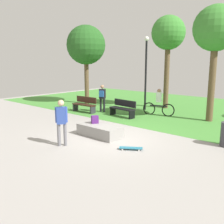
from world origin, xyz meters
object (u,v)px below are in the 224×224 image
Objects in this scene: lamp_post at (146,66)px; skateboard_by_ledge at (131,148)px; tree_leaning_ash at (216,30)px; cyclist_on_bicycle at (159,104)px; park_bench_center_lawn at (123,108)px; skater_performing_trick at (61,119)px; pedestrian_with_backpack at (102,96)px; concrete_ledge at (100,131)px; tree_broad_elm at (168,35)px; park_bench_far_left at (85,104)px; backpack_on_ledge at (95,119)px; tree_tall_oak at (86,45)px.

skateboard_by_ledge is at bearing -59.59° from lamp_post.
tree_leaning_ash is 3.18× the size of cyclist_on_bicycle.
park_bench_center_lawn is 0.29× the size of tree_leaning_ash.
skater_performing_trick is 1.01× the size of park_bench_center_lawn.
tree_leaning_ash is 6.93m from pedestrian_with_backpack.
skater_performing_trick reaches higher than concrete_ledge.
concrete_ledge is at bearing -80.56° from tree_broad_elm.
lamp_post is at bearing 149.59° from cyclist_on_bicycle.
tree_leaning_ash reaches higher than skater_performing_trick.
park_bench_far_left reaches higher than skateboard_by_ledge.
skateboard_by_ledge is at bearing -29.78° from park_bench_far_left.
lamp_post reaches higher than skateboard_by_ledge.
backpack_on_ledge is 7.22m from tree_leaning_ash.
pedestrian_with_backpack is at bearing -161.65° from tree_leaning_ash.
skater_performing_trick is 6.32m from pedestrian_with_backpack.
park_bench_center_lawn reaches higher than concrete_ledge.
park_bench_center_lawn reaches higher than backpack_on_ledge.
skateboard_by_ledge is at bearing -34.65° from tree_tall_oak.
tree_broad_elm is (-3.17, 7.93, 4.56)m from skateboard_by_ledge.
lamp_post reaches higher than concrete_ledge.
pedestrian_with_backpack is at bearing -122.46° from lamp_post.
tree_tall_oak reaches higher than cyclist_on_bicycle.
cyclist_on_bicycle is at bearing 30.06° from backpack_on_ledge.
tree_tall_oak reaches higher than park_bench_far_left.
park_bench_center_lawn is at bearing 11.05° from park_bench_far_left.
tree_leaning_ash is at bearing 3.80° from backpack_on_ledge.
park_bench_center_lawn is (-3.58, 4.01, 0.42)m from skateboard_by_ledge.
tree_broad_elm is at bearing 56.10° from park_bench_far_left.
concrete_ledge is 5.19m from park_bench_far_left.
skateboard_by_ledge is 0.47× the size of pedestrian_with_backpack.
tree_tall_oak is at bearing 79.35° from backpack_on_ledge.
park_bench_far_left is 0.30× the size of tree_tall_oak.
tree_broad_elm is at bearing 60.19° from pedestrian_with_backpack.
tree_leaning_ash is (2.50, 7.34, 3.47)m from skater_performing_trick.
park_bench_far_left is at bearing -150.91° from cyclist_on_bicycle.
pedestrian_with_backpack reaches higher than park_bench_center_lawn.
tree_broad_elm is at bearing 22.65° from tree_tall_oak.
tree_tall_oak is at bearing -177.97° from tree_leaning_ash.
tree_tall_oak is at bearing 140.47° from concrete_ledge.
park_bench_center_lawn is 3.36m from lamp_post.
skater_performing_trick is 0.29× the size of tree_broad_elm.
backpack_on_ledge is at bearing -90.00° from cyclist_on_bicycle.
skater_performing_trick reaches higher than park_bench_far_left.
park_bench_far_left is at bearing 130.09° from skater_performing_trick.
park_bench_far_left is (-3.82, 2.93, -0.13)m from backpack_on_ledge.
tree_tall_oak is 4.79m from lamp_post.
skateboard_by_ledge is 0.48× the size of park_bench_far_left.
skater_performing_trick is 0.30× the size of tree_tall_oak.
tree_leaning_ash reaches higher than pedestrian_with_backpack.
concrete_ledge is 0.32× the size of tree_broad_elm.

